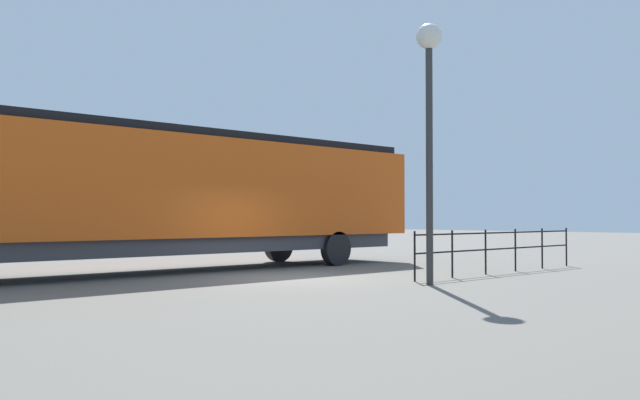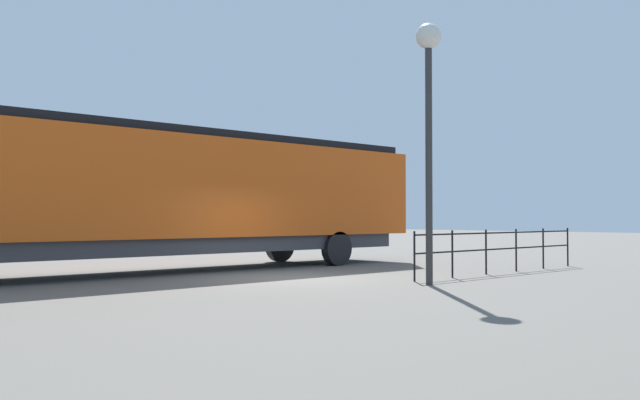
# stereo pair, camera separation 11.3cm
# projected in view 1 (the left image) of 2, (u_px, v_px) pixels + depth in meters

# --- Properties ---
(ground_plane) EXTENTS (120.00, 120.00, 0.00)m
(ground_plane) POSITION_uv_depth(u_px,v_px,m) (290.00, 278.00, 17.65)
(ground_plane) COLOR #666059
(locomotive) EXTENTS (3.15, 18.36, 4.04)m
(locomotive) POSITION_uv_depth(u_px,v_px,m) (166.00, 192.00, 19.73)
(locomotive) COLOR #D15114
(locomotive) RESTS_ON ground_plane
(lamp_post) EXTENTS (0.59, 0.59, 6.04)m
(lamp_post) POSITION_uv_depth(u_px,v_px,m) (429.00, 88.00, 16.01)
(lamp_post) COLOR #2D2D2D
(lamp_post) RESTS_ON ground_plane
(platform_fence) EXTENTS (0.05, 7.78, 1.22)m
(platform_fence) POSITION_uv_depth(u_px,v_px,m) (501.00, 245.00, 19.49)
(platform_fence) COLOR black
(platform_fence) RESTS_ON ground_plane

